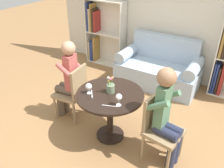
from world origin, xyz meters
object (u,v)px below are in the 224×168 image
(chair_right, at_px, (159,126))
(wine_glass_right, at_px, (119,97))
(person_left, at_px, (68,79))
(person_right, at_px, (167,115))
(flower_vase, at_px, (111,87))
(couch, at_px, (159,69))
(bookshelf_left, at_px, (102,33))
(chair_left, at_px, (74,91))
(wine_glass_left, at_px, (89,87))

(chair_right, height_order, wine_glass_right, chair_right)
(person_left, height_order, person_right, person_right)
(flower_vase, bearing_deg, couch, 89.64)
(couch, bearing_deg, person_left, -114.89)
(couch, distance_m, flower_vase, 1.83)
(bookshelf_left, distance_m, chair_left, 2.15)
(person_right, distance_m, wine_glass_left, 1.05)
(couch, height_order, person_left, person_left)
(flower_vase, bearing_deg, person_right, -3.15)
(chair_right, height_order, person_left, person_left)
(bookshelf_left, bearing_deg, person_left, -70.04)
(couch, xyz_separation_m, chair_left, (-0.71, -1.70, 0.18))
(person_left, height_order, wine_glass_right, person_left)
(person_left, bearing_deg, couch, 149.73)
(wine_glass_left, xyz_separation_m, wine_glass_right, (0.47, -0.03, 0.02))
(person_left, bearing_deg, bookshelf_left, -165.42)
(wine_glass_right, bearing_deg, person_left, 167.05)
(chair_left, bearing_deg, bookshelf_left, -163.12)
(person_right, xyz_separation_m, wine_glass_left, (-1.03, -0.12, 0.12))
(couch, xyz_separation_m, chair_right, (0.71, -1.78, 0.18))
(couch, relative_size, person_left, 1.21)
(person_left, distance_m, wine_glass_right, 1.06)
(wine_glass_right, bearing_deg, chair_left, 165.11)
(bookshelf_left, distance_m, flower_vase, 2.53)
(person_left, xyz_separation_m, wine_glass_right, (1.03, -0.24, 0.16))
(couch, relative_size, bookshelf_left, 1.08)
(couch, relative_size, chair_left, 1.73)
(person_right, bearing_deg, chair_right, 84.78)
(person_left, xyz_separation_m, flower_vase, (0.79, -0.04, 0.13))
(flower_vase, bearing_deg, wine_glass_right, -39.26)
(chair_left, xyz_separation_m, person_right, (1.50, -0.10, 0.21))
(wine_glass_right, height_order, flower_vase, flower_vase)
(person_right, bearing_deg, wine_glass_left, 104.12)
(person_left, distance_m, flower_vase, 0.80)
(couch, xyz_separation_m, person_right, (0.79, -1.80, 0.39))
(chair_left, height_order, flower_vase, flower_vase)
(couch, distance_m, wine_glass_right, 2.04)
(chair_right, distance_m, wine_glass_left, 1.02)
(couch, distance_m, wine_glass_left, 2.01)
(couch, distance_m, bookshelf_left, 1.59)
(bookshelf_left, bearing_deg, person_right, -41.90)
(chair_left, distance_m, person_right, 1.52)
(person_right, height_order, wine_glass_right, person_right)
(chair_left, height_order, person_left, person_left)
(couch, bearing_deg, wine_glass_left, -97.12)
(chair_right, xyz_separation_m, person_right, (0.08, -0.02, 0.21))
(person_left, bearing_deg, chair_left, 93.68)
(chair_right, bearing_deg, person_right, -95.22)
(person_left, relative_size, wine_glass_left, 8.96)
(chair_right, bearing_deg, wine_glass_left, 105.79)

